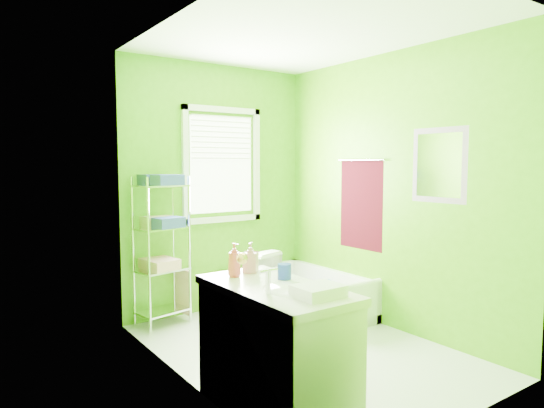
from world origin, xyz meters
TOP-DOWN VIEW (x-y plane):
  - ground at (0.00, 0.00)m, footprint 2.90×2.90m
  - room_envelope at (0.00, 0.00)m, footprint 2.14×2.94m
  - window at (0.05, 1.42)m, footprint 0.92×0.05m
  - door at (-1.04, -1.00)m, footprint 0.09×0.80m
  - right_wall_decor at (1.04, -0.02)m, footprint 0.04×1.48m
  - bathtub at (0.73, 0.73)m, footprint 0.65×1.39m
  - toilet at (0.15, 1.11)m, footprint 0.58×0.75m
  - vanity at (-0.79, -0.72)m, footprint 0.56×1.08m
  - wire_shelf_unit at (-0.69, 1.29)m, footprint 0.53×0.43m

SIDE VIEW (x-z plane):
  - ground at x=0.00m, z-range 0.00..0.00m
  - bathtub at x=0.73m, z-range -0.08..0.37m
  - toilet at x=0.15m, z-range 0.00..0.68m
  - vanity at x=-0.79m, z-range -0.09..0.95m
  - wire_shelf_unit at x=-0.69m, z-range 0.15..1.61m
  - door at x=-1.04m, z-range 0.00..2.00m
  - right_wall_decor at x=1.04m, z-range 0.74..1.91m
  - room_envelope at x=0.00m, z-range 0.24..2.86m
  - window at x=0.05m, z-range 1.00..2.22m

